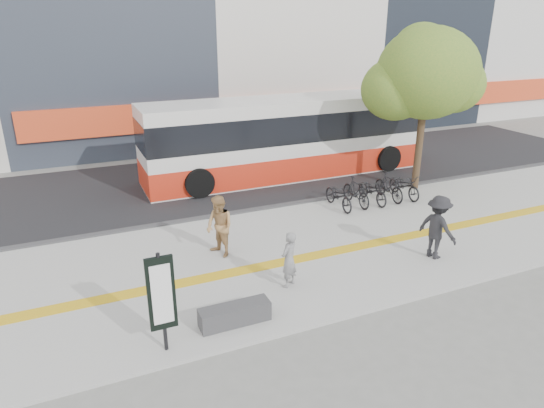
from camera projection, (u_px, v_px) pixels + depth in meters
name	position (u px, v px, depth m)	size (l,w,h in m)	color
ground	(312.00, 278.00, 12.74)	(120.00, 120.00, 0.00)	slate
sidewalk	(288.00, 253.00, 14.01)	(40.00, 7.00, 0.08)	gray
tactile_strip	(296.00, 259.00, 13.57)	(40.00, 0.45, 0.01)	gold
street	(213.00, 181.00, 20.44)	(40.00, 8.00, 0.06)	black
curb	(246.00, 212.00, 17.00)	(40.00, 0.25, 0.14)	#333336
bench	(235.00, 314.00, 10.63)	(1.60, 0.45, 0.45)	#333336
signboard	(162.00, 295.00, 9.39)	(0.55, 0.10, 2.20)	black
street_tree	(424.00, 75.00, 17.95)	(4.40, 3.80, 6.31)	#382719
bus	(288.00, 139.00, 20.68)	(12.52, 2.97, 3.33)	silver
bicycle_row	(373.00, 190.00, 17.71)	(3.54, 1.79, 1.04)	black
seated_woman	(289.00, 260.00, 11.97)	(0.54, 0.35, 1.48)	black
pedestrian_tan	(219.00, 227.00, 13.52)	(0.87, 0.68, 1.79)	#A67D4E
pedestrian_dark	(438.00, 227.00, 13.41)	(1.19, 0.68, 1.84)	black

